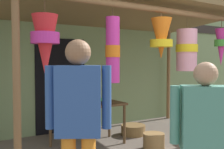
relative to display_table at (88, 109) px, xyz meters
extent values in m
cube|color=#7A9360|center=(0.49, 1.26, 1.34)|extent=(12.76, 0.25, 4.01)
cube|color=#2D2823|center=(0.49, 1.12, 1.82)|extent=(11.49, 0.04, 0.24)
cube|color=black|center=(-0.07, 1.13, 0.33)|extent=(1.10, 0.03, 2.00)
cylinder|color=brown|center=(-1.47, -1.04, 0.50)|extent=(0.09, 0.09, 2.34)
cylinder|color=brown|center=(2.88, 0.94, 0.50)|extent=(0.09, 0.09, 2.34)
cylinder|color=brown|center=(0.70, -1.04, 1.67)|extent=(4.56, 0.10, 0.10)
cylinder|color=brown|center=(0.70, 0.94, 1.82)|extent=(4.56, 0.10, 0.10)
cube|color=olive|center=(0.70, -0.05, 1.79)|extent=(4.86, 2.48, 0.32)
cylinder|color=brown|center=(-1.11, -1.00, 1.52)|extent=(0.01, 0.01, 0.19)
cone|color=red|center=(-1.11, -1.00, 1.04)|extent=(0.33, 0.33, 0.78)
cylinder|color=#D13399|center=(-1.11, -1.00, 1.14)|extent=(0.36, 0.36, 0.14)
cylinder|color=brown|center=(-0.09, -0.96, 1.56)|extent=(0.01, 0.01, 0.13)
cylinder|color=#D13399|center=(-0.09, -0.96, 1.01)|extent=(0.20, 0.20, 0.96)
cylinder|color=orange|center=(-0.09, -0.96, 1.00)|extent=(0.22, 0.22, 0.17)
cylinder|color=brown|center=(0.75, -1.08, 1.58)|extent=(0.01, 0.01, 0.09)
cone|color=orange|center=(0.75, -1.08, 1.21)|extent=(0.33, 0.33, 0.64)
cylinder|color=yellow|center=(0.75, -1.08, 1.13)|extent=(0.36, 0.36, 0.12)
cylinder|color=brown|center=(1.49, -0.94, 1.52)|extent=(0.01, 0.01, 0.20)
cylinder|color=pink|center=(1.49, -0.94, 1.05)|extent=(0.36, 0.36, 0.74)
cylinder|color=yellow|center=(1.49, -0.94, 1.08)|extent=(0.39, 0.39, 0.13)
cylinder|color=brown|center=(2.35, -1.03, 1.55)|extent=(0.01, 0.01, 0.15)
cone|color=#D13399|center=(2.35, -1.03, 1.12)|extent=(0.23, 0.23, 0.71)
cylinder|color=green|center=(2.35, -1.03, 1.20)|extent=(0.25, 0.25, 0.13)
cube|color=brown|center=(0.00, 0.00, 0.07)|extent=(1.33, 0.63, 0.04)
cylinder|color=brown|center=(-0.61, -0.26, -0.31)|extent=(0.05, 0.05, 0.71)
cylinder|color=brown|center=(0.61, -0.26, -0.31)|extent=(0.05, 0.05, 0.71)
cylinder|color=brown|center=(-0.61, 0.26, -0.31)|extent=(0.05, 0.05, 0.71)
cylinder|color=brown|center=(0.61, 0.26, -0.31)|extent=(0.05, 0.05, 0.71)
ellipsoid|color=green|center=(0.04, 0.05, 0.14)|extent=(0.61, 0.43, 0.11)
ellipsoid|color=orange|center=(0.13, 0.01, 0.15)|extent=(0.28, 0.21, 0.08)
cube|color=#AD1E1E|center=(1.98, -1.05, -0.23)|extent=(0.49, 0.49, 0.04)
cube|color=#AD1E1E|center=(1.94, -1.22, -0.03)|extent=(0.40, 0.14, 0.40)
cylinder|color=#333338|center=(2.20, -0.92, -0.45)|extent=(0.03, 0.03, 0.44)
cylinder|color=#333338|center=(1.86, -0.83, -0.45)|extent=(0.03, 0.03, 0.44)
cylinder|color=#333338|center=(2.11, -1.27, -0.45)|extent=(0.03, 0.03, 0.44)
cylinder|color=#333338|center=(1.76, -1.18, -0.45)|extent=(0.03, 0.03, 0.44)
cylinder|color=olive|center=(0.85, -0.82, -0.53)|extent=(0.37, 0.37, 0.28)
cylinder|color=brown|center=(1.11, 0.13, -0.57)|extent=(0.50, 0.50, 0.20)
cube|color=#2D5193|center=(-1.18, -2.11, 0.49)|extent=(0.46, 0.39, 0.63)
cylinder|color=#2D5193|center=(-0.96, -2.24, 0.53)|extent=(0.08, 0.08, 0.57)
cylinder|color=#2D5193|center=(-1.40, -1.98, 0.53)|extent=(0.08, 0.08, 0.57)
sphere|color=#896042|center=(-1.18, -2.11, 0.93)|extent=(0.23, 0.23, 0.23)
cube|color=#4C8E7A|center=(-0.31, -2.79, 0.36)|extent=(0.45, 0.42, 0.56)
cylinder|color=#4C8E7A|center=(-0.51, -2.64, 0.39)|extent=(0.08, 0.08, 0.50)
sphere|color=tan|center=(-0.31, -2.79, 0.74)|extent=(0.21, 0.21, 0.21)
camera|label=1|loc=(-2.21, -4.30, 0.84)|focal=43.28mm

